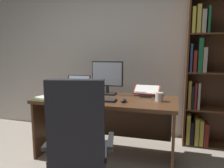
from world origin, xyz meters
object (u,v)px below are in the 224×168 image
object	(u,v)px
computer_mouse	(123,100)
notepad	(82,96)
monitor	(108,78)
bookshelf	(209,77)
laptop	(76,89)
desk	(108,113)
office_chair	(79,149)
pen	(83,95)
reading_stand_with_book	(147,91)
open_binder	(57,98)
keyboard	(99,99)
coffee_mug	(159,97)

from	to	relation	value
computer_mouse	notepad	distance (m)	0.61
monitor	bookshelf	bearing A→B (deg)	20.32
laptop	computer_mouse	distance (m)	0.85
desk	computer_mouse	size ratio (longest dim) A/B	16.40
office_chair	pen	distance (m)	0.97
office_chair	laptop	world-z (taller)	office_chair
desk	reading_stand_with_book	bearing A→B (deg)	25.86
bookshelf	open_binder	xyz separation A→B (m)	(-1.82, -0.91, -0.20)
bookshelf	reading_stand_with_book	xyz separation A→B (m)	(-0.80, -0.42, -0.15)
computer_mouse	open_binder	bearing A→B (deg)	-176.49
reading_stand_with_book	open_binder	size ratio (longest dim) A/B	0.60
keyboard	open_binder	xyz separation A→B (m)	(-0.52, -0.05, -0.00)
laptop	computer_mouse	bearing A→B (deg)	-26.62
monitor	computer_mouse	size ratio (longest dim) A/B	4.22
bookshelf	notepad	bearing A→B (deg)	-156.25
desk	bookshelf	distance (m)	1.48
laptop	keyboard	distance (m)	0.60
desk	coffee_mug	bearing A→B (deg)	-5.93
keyboard	open_binder	distance (m)	0.52
monitor	coffee_mug	xyz separation A→B (m)	(0.69, -0.23, -0.17)
keyboard	coffee_mug	bearing A→B (deg)	12.20
bookshelf	keyboard	xyz separation A→B (m)	(-1.31, -0.86, -0.20)
monitor	laptop	bearing A→B (deg)	179.58
office_chair	open_binder	bearing A→B (deg)	117.23
open_binder	coffee_mug	bearing A→B (deg)	25.63
reading_stand_with_book	coffee_mug	bearing A→B (deg)	-58.22
monitor	coffee_mug	bearing A→B (deg)	-18.37
desk	laptop	xyz separation A→B (m)	(-0.51, 0.17, 0.25)
office_chair	computer_mouse	size ratio (longest dim) A/B	10.71
pen	reading_stand_with_book	bearing A→B (deg)	19.78
computer_mouse	coffee_mug	distance (m)	0.42
monitor	computer_mouse	distance (m)	0.52
monitor	desk	bearing A→B (deg)	-73.82
office_chair	coffee_mug	xyz separation A→B (m)	(0.64, 0.86, 0.33)
reading_stand_with_book	open_binder	world-z (taller)	reading_stand_with_book
desk	office_chair	xyz separation A→B (m)	(0.01, -0.92, -0.08)
pen	keyboard	bearing A→B (deg)	-31.38
keyboard	computer_mouse	xyz separation A→B (m)	(0.30, 0.00, 0.01)
laptop	pen	bearing A→B (deg)	-48.22
desk	pen	world-z (taller)	pen
laptop	reading_stand_with_book	xyz separation A→B (m)	(0.97, 0.06, 0.01)
bookshelf	laptop	size ratio (longest dim) A/B	5.96
monitor	notepad	distance (m)	0.42
desk	pen	size ratio (longest dim) A/B	12.19
reading_stand_with_book	pen	distance (m)	0.82
bookshelf	open_binder	distance (m)	2.05
pen	desk	bearing A→B (deg)	9.89
notepad	laptop	bearing A→B (deg)	128.75
monitor	notepad	size ratio (longest dim) A/B	2.09
bookshelf	office_chair	bearing A→B (deg)	-128.61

